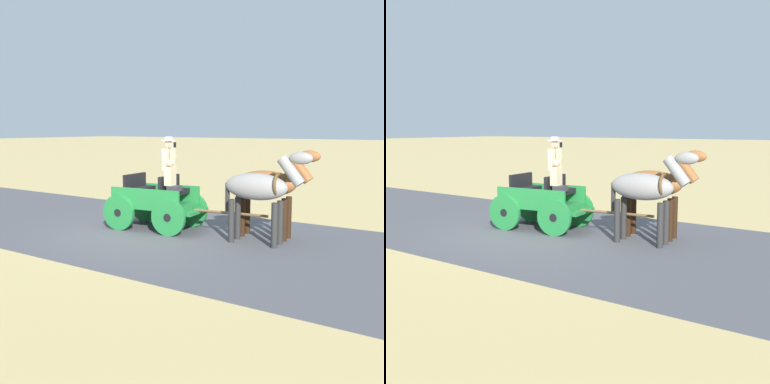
{
  "view_description": "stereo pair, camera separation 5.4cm",
  "coord_description": "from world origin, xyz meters",
  "views": [
    {
      "loc": [
        9.56,
        7.88,
        2.75
      ],
      "look_at": [
        -0.38,
        1.12,
        1.1
      ],
      "focal_mm": 44.11,
      "sensor_mm": 36.0,
      "label": 1
    },
    {
      "loc": [
        9.53,
        7.93,
        2.75
      ],
      "look_at": [
        -0.38,
        1.12,
        1.1
      ],
      "focal_mm": 44.11,
      "sensor_mm": 36.0,
      "label": 2
    }
  ],
  "objects": [
    {
      "name": "horse_near_side",
      "position": [
        -1.11,
        2.97,
        1.32
      ],
      "size": [
        0.72,
        2.14,
        2.21
      ],
      "color": "brown",
      "rests_on": "ground"
    },
    {
      "name": "horse_drawn_carriage",
      "position": [
        -0.39,
        0.0,
        0.82
      ],
      "size": [
        1.69,
        4.52,
        2.5
      ],
      "color": "#1E7233",
      "rests_on": "ground"
    },
    {
      "name": "road_surface",
      "position": [
        0.0,
        0.0,
        0.0
      ],
      "size": [
        6.68,
        160.0,
        0.01
      ],
      "primitive_type": "cube",
      "color": "#4C4C51",
      "rests_on": "ground"
    },
    {
      "name": "traffic_cone",
      "position": [
        -2.79,
        -2.56,
        0.25
      ],
      "size": [
        0.32,
        0.32,
        0.5
      ],
      "primitive_type": "cone",
      "color": "orange",
      "rests_on": "ground"
    },
    {
      "name": "horse_off_side",
      "position": [
        -0.38,
        3.05,
        1.32
      ],
      "size": [
        0.66,
        2.13,
        2.21
      ],
      "color": "gray",
      "rests_on": "ground"
    },
    {
      "name": "ground_plane",
      "position": [
        0.0,
        0.0,
        0.0
      ],
      "size": [
        200.0,
        200.0,
        0.0
      ],
      "primitive_type": "plane",
      "color": "tan"
    }
  ]
}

